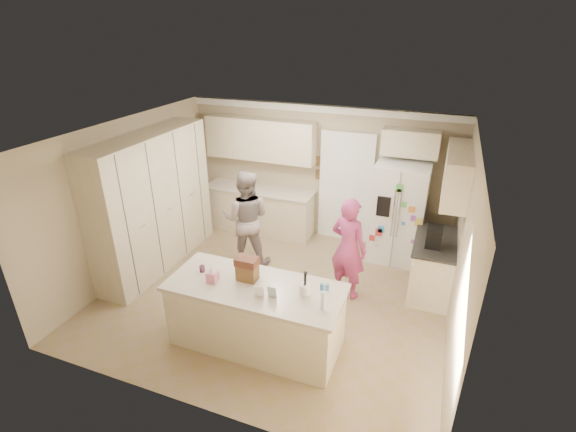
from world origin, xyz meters
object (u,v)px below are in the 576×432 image
at_px(dollhouse_body, 247,272).
at_px(teen_girl, 348,248).
at_px(utensil_crock, 305,289).
at_px(tissue_box, 213,277).
at_px(island_base, 256,316).
at_px(teen_boy, 246,219).
at_px(refrigerator, 398,213).
at_px(coffee_maker, 434,237).

height_order(dollhouse_body, teen_girl, teen_girl).
bearing_deg(utensil_crock, tissue_box, -172.87).
distance_m(island_base, teen_girl, 1.80).
height_order(utensil_crock, teen_boy, teen_boy).
relative_size(refrigerator, tissue_box, 12.86).
height_order(coffee_maker, utensil_crock, coffee_maker).
xyz_separation_m(tissue_box, dollhouse_body, (0.40, 0.20, 0.04)).
xyz_separation_m(dollhouse_body, teen_boy, (-0.88, 1.76, -0.17)).
height_order(coffee_maker, island_base, coffee_maker).
bearing_deg(refrigerator, teen_girl, -110.77).
bearing_deg(teen_boy, coffee_maker, 166.51).
bearing_deg(dollhouse_body, teen_girl, 55.05).
relative_size(tissue_box, teen_girl, 0.08).
relative_size(island_base, teen_boy, 1.27).
bearing_deg(teen_girl, refrigerator, -93.98).
height_order(coffee_maker, dollhouse_body, coffee_maker).
distance_m(refrigerator, teen_boy, 2.67).
height_order(island_base, tissue_box, tissue_box).
bearing_deg(utensil_crock, teen_boy, 132.98).
bearing_deg(dollhouse_body, coffee_maker, 39.29).
xyz_separation_m(island_base, utensil_crock, (0.65, 0.05, 0.56)).
relative_size(island_base, utensil_crock, 14.67).
height_order(refrigerator, dollhouse_body, refrigerator).
bearing_deg(coffee_maker, tissue_box, -142.43).
xyz_separation_m(refrigerator, teen_boy, (-2.44, -1.07, -0.04)).
distance_m(coffee_maker, teen_boy, 3.09).
height_order(coffee_maker, tissue_box, coffee_maker).
bearing_deg(coffee_maker, dollhouse_body, -140.71).
height_order(island_base, dollhouse_body, dollhouse_body).
distance_m(tissue_box, teen_boy, 2.02).
xyz_separation_m(coffee_maker, teen_girl, (-1.20, -0.36, -0.24)).
height_order(dollhouse_body, teen_boy, teen_boy).
relative_size(utensil_crock, teen_girl, 0.09).
relative_size(coffee_maker, utensil_crock, 2.00).
distance_m(refrigerator, tissue_box, 3.61).
distance_m(refrigerator, island_base, 3.28).
bearing_deg(dollhouse_body, teen_boy, 116.70).
relative_size(refrigerator, island_base, 0.82).
bearing_deg(teen_girl, tissue_box, 67.17).
bearing_deg(island_base, tissue_box, -169.70).
distance_m(tissue_box, dollhouse_body, 0.45).
relative_size(coffee_maker, teen_boy, 0.17).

